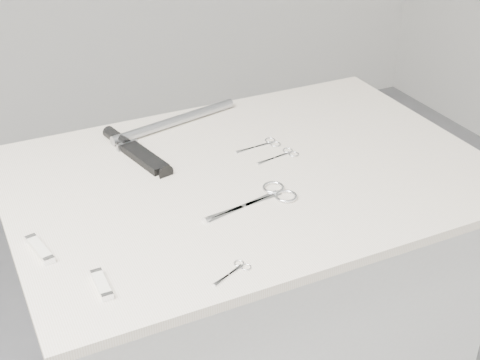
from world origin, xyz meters
name	(u,v)px	position (x,y,z in m)	size (l,w,h in m)	color
plinth	(249,337)	(0.00, 0.00, 0.45)	(0.90, 0.60, 0.90)	silver
display_board	(251,176)	(0.00, 0.00, 0.91)	(1.00, 0.70, 0.02)	beige
large_shears	(267,197)	(-0.02, -0.11, 0.92)	(0.20, 0.09, 0.01)	silver
embroidery_scissors_a	(283,155)	(0.09, 0.03, 0.92)	(0.10, 0.04, 0.00)	silver
embroidery_scissors_b	(264,145)	(0.08, 0.09, 0.92)	(0.11, 0.05, 0.00)	silver
tiny_scissors	(235,271)	(-0.17, -0.29, 0.92)	(0.08, 0.05, 0.00)	silver
sheathed_knife	(132,148)	(-0.20, 0.19, 0.93)	(0.08, 0.24, 0.03)	black
pocket_knife_a	(40,249)	(-0.45, -0.09, 0.93)	(0.04, 0.09, 0.01)	silver
pocket_knife_b	(102,285)	(-0.38, -0.23, 0.92)	(0.02, 0.07, 0.01)	silver
metal_rail	(175,121)	(-0.06, 0.28, 0.93)	(0.02, 0.02, 0.34)	#989BA0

